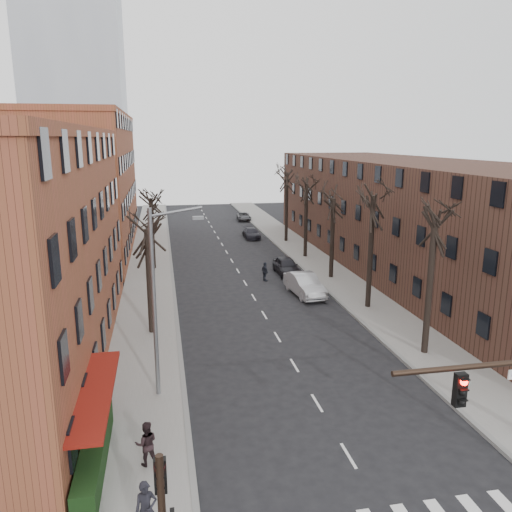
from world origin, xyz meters
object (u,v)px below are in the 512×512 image
silver_sedan (305,285)px  pedestrian_a (146,510)px  parked_car_near (286,266)px  parked_car_mid (251,233)px

silver_sedan → pedestrian_a: (-11.53, -22.64, 0.22)m
parked_car_near → pedestrian_a: bearing=-112.6°
silver_sedan → parked_car_near: bearing=83.1°
parked_car_near → pedestrian_a: pedestrian_a is taller
silver_sedan → parked_car_near: size_ratio=1.13×
parked_car_mid → pedestrian_a: (-11.50, -45.75, 0.45)m
silver_sedan → parked_car_mid: (-0.03, 23.11, -0.22)m
silver_sedan → pedestrian_a: bearing=-122.8°
silver_sedan → parked_car_mid: silver_sedan is taller
parked_car_near → parked_car_mid: parked_car_near is taller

